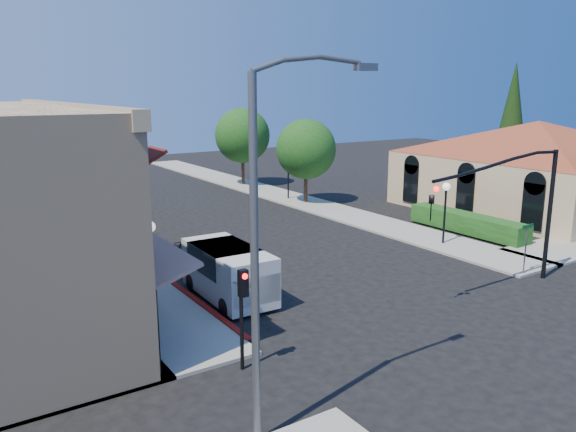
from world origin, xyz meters
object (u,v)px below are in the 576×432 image
street_tree_b (242,136)px  parked_car_b (125,230)px  secondary_signal (243,301)px  lamppost_left_far (69,190)px  parked_car_a (197,254)px  lamppost_right_near (446,197)px  parked_car_c (118,209)px  conifer_far (512,116)px  lamppost_right_far (288,166)px  parked_car_d (73,195)px  signal_mast_arm (523,197)px  street_name_sign (526,241)px  street_tree_a (306,149)px  lamppost_left_near (151,242)px  white_van (229,270)px  cobra_streetlight (267,236)px

street_tree_b → parked_car_b: street_tree_b is taller
secondary_signal → lamppost_left_far: bearing=91.4°
lamppost_left_far → parked_car_a: size_ratio=0.97×
lamppost_right_near → parked_car_c: (-13.30, 16.98, -2.11)m
conifer_far → lamppost_right_far: 20.72m
parked_car_d → lamppost_right_near: bearing=-55.8°
signal_mast_arm → street_name_sign: size_ratio=3.20×
conifer_far → street_tree_a: size_ratio=1.70×
lamppost_left_near → lamppost_right_near: bearing=0.0°
parked_car_a → parked_car_d: size_ratio=0.78×
lamppost_right_near → parked_car_a: size_ratio=0.97×
lamppost_left_near → parked_car_d: lamppost_left_near is taller
lamppost_left_near → white_van: lamppost_left_near is taller
lamppost_left_near → parked_car_a: size_ratio=0.97×
street_tree_b → signal_mast_arm: (-2.94, -30.50, -0.46)m
signal_mast_arm → secondary_signal: 13.97m
parked_car_a → lamppost_left_near: bearing=-132.3°
cobra_streetlight → street_name_sign: 17.54m
cobra_streetlight → street_name_sign: size_ratio=3.72×
lamppost_right_far → lamppost_left_near: bearing=-136.7°
conifer_far → secondary_signal: size_ratio=3.31×
secondary_signal → parked_car_d: size_ratio=0.71×
lamppost_left_far → lamppost_right_near: (17.00, -14.00, 0.00)m
lamppost_right_near → parked_car_d: size_ratio=0.76×
lamppost_right_near → white_van: lamppost_right_near is taller
lamppost_right_near → lamppost_right_far: same height
street_name_sign → lamppost_right_near: lamppost_right_near is taller
conifer_far → parked_car_c: (-32.80, 6.98, -5.73)m
street_tree_b → street_tree_a: bearing=-90.0°
conifer_far → parked_car_a: size_ratio=2.99×
lamppost_right_far → parked_car_b: size_ratio=0.99×
street_tree_a → white_van: bearing=-134.0°
parked_car_b → cobra_streetlight: bearing=-105.2°
secondary_signal → conifer_far: bearing=24.7°
street_name_sign → lamppost_right_near: 5.98m
street_tree_b → white_van: bearing=-119.9°
lamppost_left_far → signal_mast_arm: bearing=-55.0°
conifer_far → cobra_streetlight: (-37.15, -20.00, -1.09)m
white_van → street_tree_b: bearing=60.1°
signal_mast_arm → cobra_streetlight: bearing=-166.9°
lamppost_right_far → parked_car_b: bearing=-161.2°
secondary_signal → signal_mast_arm: bearing=0.4°
lamppost_left_far → parked_car_c: bearing=38.9°
lamppost_left_far → parked_car_c: (3.70, 2.98, -2.11)m
street_tree_a → lamppost_right_far: bearing=98.5°
street_name_sign → white_van: size_ratio=0.50×
street_tree_b → lamppost_right_near: (-0.30, -24.00, -1.81)m
lamppost_left_near → parked_car_a: (3.70, 4.00, -2.11)m
street_tree_b → parked_car_d: 15.50m
parked_car_d → lamppost_right_far: bearing=-25.9°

